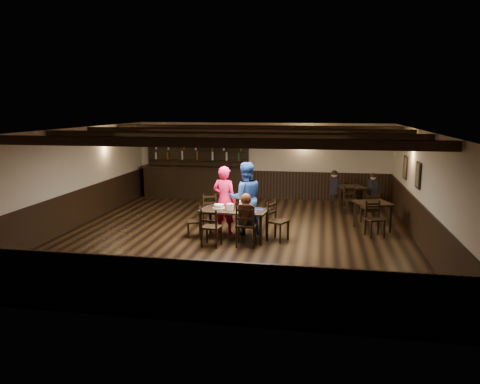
% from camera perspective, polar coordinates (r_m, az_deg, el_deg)
% --- Properties ---
extents(ground, '(10.00, 10.00, 0.00)m').
position_cam_1_polar(ground, '(12.10, -0.52, -5.26)').
color(ground, black).
rests_on(ground, ground).
extents(room_shell, '(9.02, 10.02, 2.71)m').
position_cam_1_polar(room_shell, '(11.79, -0.45, 2.99)').
color(room_shell, beige).
rests_on(room_shell, ground).
extents(dining_table, '(1.70, 0.98, 0.75)m').
position_cam_1_polar(dining_table, '(11.59, -0.69, -2.52)').
color(dining_table, black).
rests_on(dining_table, ground).
extents(chair_near_left, '(0.48, 0.46, 0.92)m').
position_cam_1_polar(chair_near_left, '(10.98, -3.65, -4.00)').
color(chair_near_left, black).
rests_on(chair_near_left, ground).
extents(chair_near_right, '(0.49, 0.47, 1.01)m').
position_cam_1_polar(chair_near_right, '(10.94, 0.69, -3.76)').
color(chair_near_right, black).
rests_on(chair_near_right, ground).
extents(chair_end_left, '(0.46, 0.47, 0.79)m').
position_cam_1_polar(chair_end_left, '(11.89, -5.29, -3.27)').
color(chair_end_left, black).
rests_on(chair_end_left, ground).
extents(chair_end_right, '(0.58, 0.59, 0.96)m').
position_cam_1_polar(chair_end_right, '(11.57, 4.29, -3.14)').
color(chair_end_right, black).
rests_on(chair_end_right, ground).
extents(chair_far_pushed, '(0.54, 0.53, 0.88)m').
position_cam_1_polar(chair_far_pushed, '(13.00, -3.63, -1.85)').
color(chair_far_pushed, black).
rests_on(chair_far_pushed, ground).
extents(woman_pink, '(0.73, 0.56, 1.77)m').
position_cam_1_polar(woman_pink, '(12.07, -1.91, -0.99)').
color(woman_pink, '#FF1F70').
rests_on(woman_pink, ground).
extents(man_blue, '(1.08, 0.96, 1.87)m').
position_cam_1_polar(man_blue, '(12.05, 0.65, -0.75)').
color(man_blue, navy).
rests_on(man_blue, ground).
extents(seated_person, '(0.34, 0.51, 0.84)m').
position_cam_1_polar(seated_person, '(10.95, 0.73, -2.41)').
color(seated_person, black).
rests_on(seated_person, ground).
extents(cake, '(0.31, 0.31, 0.10)m').
position_cam_1_polar(cake, '(11.74, -2.59, -1.76)').
color(cake, white).
rests_on(cake, dining_table).
extents(plate_stack_a, '(0.17, 0.17, 0.16)m').
position_cam_1_polar(plate_stack_a, '(11.52, -1.22, -1.80)').
color(plate_stack_a, white).
rests_on(plate_stack_a, dining_table).
extents(plate_stack_b, '(0.19, 0.19, 0.23)m').
position_cam_1_polar(plate_stack_b, '(11.55, 0.38, -1.59)').
color(plate_stack_b, white).
rests_on(plate_stack_b, dining_table).
extents(tea_light, '(0.05, 0.05, 0.06)m').
position_cam_1_polar(tea_light, '(11.70, -0.43, -1.89)').
color(tea_light, '#A5A8AD').
rests_on(tea_light, dining_table).
extents(salt_shaker, '(0.04, 0.04, 0.10)m').
position_cam_1_polar(salt_shaker, '(11.41, 1.13, -2.06)').
color(salt_shaker, silver).
rests_on(salt_shaker, dining_table).
extents(pepper_shaker, '(0.04, 0.04, 0.10)m').
position_cam_1_polar(pepper_shaker, '(11.34, 1.47, -2.15)').
color(pepper_shaker, '#A5A8AD').
rests_on(pepper_shaker, dining_table).
extents(drink_glass, '(0.07, 0.07, 0.11)m').
position_cam_1_polar(drink_glass, '(11.57, 0.90, -1.86)').
color(drink_glass, silver).
rests_on(drink_glass, dining_table).
extents(menu_red, '(0.32, 0.28, 0.00)m').
position_cam_1_polar(menu_red, '(11.33, 1.30, -2.41)').
color(menu_red, maroon).
rests_on(menu_red, dining_table).
extents(menu_blue, '(0.30, 0.22, 0.00)m').
position_cam_1_polar(menu_blue, '(11.58, 2.17, -2.13)').
color(menu_blue, '#101654').
rests_on(menu_blue, dining_table).
extents(bar_counter, '(3.94, 0.70, 2.20)m').
position_cam_1_polar(bar_counter, '(16.97, -5.31, 1.74)').
color(bar_counter, black).
rests_on(bar_counter, ground).
extents(back_table_a, '(1.08, 1.08, 0.75)m').
position_cam_1_polar(back_table_a, '(12.95, 15.88, -1.64)').
color(back_table_a, black).
rests_on(back_table_a, ground).
extents(back_table_b, '(1.03, 1.03, 0.75)m').
position_cam_1_polar(back_table_b, '(15.37, 13.30, 0.32)').
color(back_table_b, black).
rests_on(back_table_b, ground).
extents(bg_patron_left, '(0.24, 0.38, 0.77)m').
position_cam_1_polar(bg_patron_left, '(15.44, 11.40, 1.19)').
color(bg_patron_left, black).
rests_on(bg_patron_left, ground).
extents(bg_patron_right, '(0.29, 0.38, 0.70)m').
position_cam_1_polar(bg_patron_right, '(15.57, 15.90, 0.94)').
color(bg_patron_right, black).
rests_on(bg_patron_right, ground).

